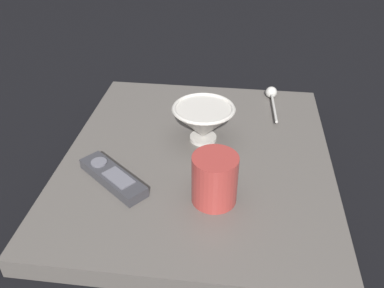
% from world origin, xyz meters
% --- Properties ---
extents(ground_plane, '(6.00, 6.00, 0.00)m').
position_xyz_m(ground_plane, '(0.00, 0.00, 0.00)').
color(ground_plane, black).
extents(table, '(0.60, 0.53, 0.04)m').
position_xyz_m(table, '(0.00, 0.00, 0.02)').
color(table, '#5B5651').
rests_on(table, ground).
extents(cereal_bowl, '(0.13, 0.13, 0.08)m').
position_xyz_m(cereal_bowl, '(-0.05, 0.01, 0.08)').
color(cereal_bowl, beige).
rests_on(cereal_bowl, table).
extents(coffee_mug, '(0.11, 0.08, 0.09)m').
position_xyz_m(coffee_mug, '(0.13, 0.04, 0.08)').
color(coffee_mug, '#A53833').
rests_on(coffee_mug, table).
extents(teaspoon, '(0.16, 0.03, 0.03)m').
position_xyz_m(teaspoon, '(-0.25, 0.15, 0.05)').
color(teaspoon, silver).
rests_on(teaspoon, table).
extents(tv_remote_near, '(0.13, 0.15, 0.02)m').
position_xyz_m(tv_remote_near, '(0.10, -0.14, 0.05)').
color(tv_remote_near, '#38383D').
rests_on(tv_remote_near, table).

